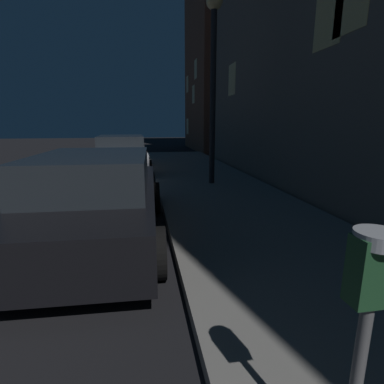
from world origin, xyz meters
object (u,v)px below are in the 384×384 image
at_px(street_lamp, 213,61).
at_px(car_white, 122,155).
at_px(car_black, 96,198).
at_px(parking_meter, 368,302).

bearing_deg(street_lamp, car_white, 131.86).
xyz_separation_m(car_black, car_white, (0.00, 6.72, -0.01)).
bearing_deg(street_lamp, parking_meter, -98.42).
height_order(car_black, car_white, same).
distance_m(car_white, street_lamp, 5.02).
bearing_deg(car_black, street_lamp, 52.62).
height_order(car_black, street_lamp, street_lamp).
xyz_separation_m(parking_meter, street_lamp, (1.10, 7.45, 2.39)).
xyz_separation_m(parking_meter, car_white, (-1.67, 10.55, -0.44)).
bearing_deg(street_lamp, car_black, -127.38).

